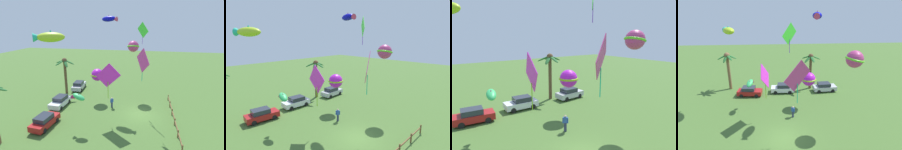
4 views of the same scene
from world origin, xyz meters
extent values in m
plane|color=#476B2D|center=(0.00, 0.00, 0.00)|extent=(120.00, 120.00, 0.00)
cylinder|color=brown|center=(5.27, 13.09, 2.96)|extent=(0.45, 0.45, 5.92)
ellipsoid|color=#236028|center=(6.11, 13.10, 5.68)|extent=(1.77, 0.53, 0.92)
ellipsoid|color=#236028|center=(5.39, 13.92, 5.70)|extent=(0.76, 1.83, 0.88)
ellipsoid|color=#236028|center=(4.59, 13.56, 5.67)|extent=(1.73, 1.42, 0.94)
ellipsoid|color=#236028|center=(4.67, 12.61, 5.54)|extent=(1.61, 1.43, 1.18)
ellipsoid|color=#236028|center=(5.38, 12.27, 5.64)|extent=(0.74, 1.79, 0.98)
sphere|color=brown|center=(5.27, 13.09, 5.92)|extent=(0.86, 0.86, 0.86)
cube|color=brown|center=(-6.77, -4.29, 0.47)|extent=(0.12, 0.12, 0.95)
cube|color=brown|center=(-4.30, -4.29, 0.47)|extent=(0.12, 0.12, 0.95)
cube|color=brown|center=(-1.84, -4.29, 0.47)|extent=(0.12, 0.12, 0.95)
cube|color=brown|center=(0.63, -4.29, 0.47)|extent=(0.12, 0.12, 0.95)
cube|color=brown|center=(3.09, -4.29, 0.47)|extent=(0.12, 0.12, 0.95)
cube|color=brown|center=(5.55, -4.29, 0.47)|extent=(0.12, 0.12, 0.95)
cube|color=brown|center=(-0.61, -4.29, 0.66)|extent=(12.42, 0.09, 0.11)
cube|color=silver|center=(0.34, 11.80, 0.60)|extent=(3.98, 1.89, 0.70)
cube|color=#282D38|center=(0.49, 11.79, 1.23)|extent=(2.10, 1.59, 0.56)
cylinder|color=black|center=(-0.91, 11.08, 0.30)|extent=(0.61, 0.21, 0.60)
cylinder|color=black|center=(-0.83, 12.64, 0.30)|extent=(0.61, 0.21, 0.60)
cylinder|color=black|center=(1.51, 10.96, 0.30)|extent=(0.61, 0.21, 0.60)
cylinder|color=black|center=(1.58, 12.52, 0.30)|extent=(0.61, 0.21, 0.60)
cube|color=#BCBCC1|center=(7.60, 11.68, 0.60)|extent=(3.99, 1.92, 0.70)
cube|color=#282D38|center=(7.45, 11.67, 1.23)|extent=(2.11, 1.61, 0.56)
cylinder|color=black|center=(8.76, 12.53, 0.30)|extent=(0.61, 0.21, 0.60)
cylinder|color=black|center=(8.86, 10.97, 0.30)|extent=(0.61, 0.21, 0.60)
cylinder|color=black|center=(6.35, 12.39, 0.30)|extent=(0.61, 0.21, 0.60)
cylinder|color=black|center=(6.44, 10.83, 0.30)|extent=(0.61, 0.21, 0.60)
cube|color=#A51919|center=(-5.09, 10.96, 0.60)|extent=(4.04, 2.06, 0.70)
cube|color=#282D38|center=(-5.24, 10.98, 1.23)|extent=(2.16, 1.68, 0.56)
cylinder|color=black|center=(-3.81, 11.63, 0.30)|extent=(0.61, 0.24, 0.60)
cylinder|color=black|center=(-3.96, 10.07, 0.30)|extent=(0.61, 0.24, 0.60)
cylinder|color=black|center=(-6.22, 11.85, 0.30)|extent=(0.61, 0.24, 0.60)
cylinder|color=black|center=(-6.36, 10.30, 0.30)|extent=(0.61, 0.24, 0.60)
cylinder|color=#2D3351|center=(1.35, 4.10, 0.42)|extent=(0.26, 0.26, 0.84)
cube|color=#2D519E|center=(1.35, 4.10, 1.11)|extent=(0.44, 0.43, 0.54)
sphere|color=beige|center=(1.35, 4.10, 1.48)|extent=(0.21, 0.21, 0.21)
cylinder|color=#2D519E|center=(1.18, 4.26, 1.06)|extent=(0.09, 0.09, 0.52)
cylinder|color=#2D519E|center=(1.52, 3.95, 1.06)|extent=(0.09, 0.09, 0.52)
cube|color=#EC2ADF|center=(-2.00, 3.91, 5.88)|extent=(0.75, 3.24, 3.24)
cylinder|color=#79BE15|center=(-2.00, 3.91, 4.00)|extent=(0.07, 0.07, 2.14)
ellipsoid|color=#A8CF24|center=(-6.66, 8.22, 10.67)|extent=(2.34, 2.80, 0.91)
cone|color=#23B899|center=(-7.23, 9.20, 10.67)|extent=(1.09, 1.09, 0.80)
cone|color=#23B899|center=(-6.66, 8.22, 11.08)|extent=(0.69, 0.69, 0.51)
cube|color=#43EC32|center=(0.59, 0.10, 11.15)|extent=(1.36, 1.37, 1.90)
cylinder|color=#6A23C7|center=(0.59, 0.10, 10.07)|extent=(0.04, 0.04, 1.24)
ellipsoid|color=#35C160|center=(-4.30, 6.84, 3.84)|extent=(1.12, 1.80, 1.03)
cone|color=#AC1F63|center=(-4.15, 7.54, 3.62)|extent=(0.62, 0.72, 0.63)
cone|color=#AC1F63|center=(-4.30, 6.84, 4.10)|extent=(0.37, 0.37, 0.32)
sphere|color=#BA1DCA|center=(3.81, 6.92, 4.16)|extent=(1.92, 1.92, 1.92)
torus|color=#8BB71E|center=(3.81, 6.92, 4.16)|extent=(2.65, 2.65, 0.24)
ellipsoid|color=#090BBA|center=(4.15, 5.11, 12.56)|extent=(1.60, 2.40, 0.93)
cone|color=#C63656|center=(3.90, 4.18, 12.50)|extent=(0.85, 0.88, 0.73)
cone|color=#C63656|center=(4.15, 5.11, 12.92)|extent=(0.53, 0.53, 0.44)
sphere|color=#B63674|center=(7.59, 1.72, 8.29)|extent=(1.84, 1.84, 1.84)
torus|color=#5CD324|center=(7.59, 1.72, 8.29)|extent=(2.23, 2.23, 0.66)
cube|color=#CF3B8C|center=(1.34, -0.06, 7.24)|extent=(2.75, 1.76, 3.18)
cylinder|color=#0FC085|center=(1.34, -0.06, 5.41)|extent=(0.07, 0.07, 2.09)
camera|label=1|loc=(-21.62, -0.48, 11.82)|focal=28.00mm
camera|label=2|loc=(-13.43, -10.38, 10.28)|focal=29.02mm
camera|label=3|loc=(-8.41, -9.33, 8.58)|focal=31.21mm
camera|label=4|loc=(-0.63, -15.34, 12.89)|focal=27.85mm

